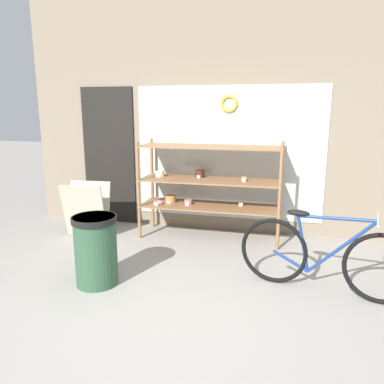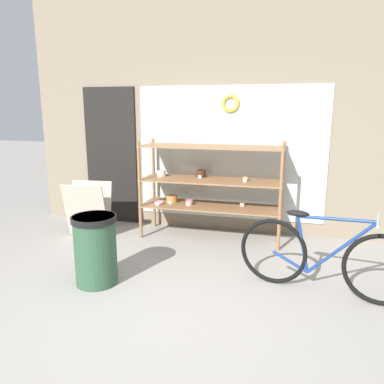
{
  "view_description": "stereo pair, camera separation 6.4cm",
  "coord_description": "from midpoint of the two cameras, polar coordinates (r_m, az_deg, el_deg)",
  "views": [
    {
      "loc": [
        1.0,
        -2.83,
        1.79
      ],
      "look_at": [
        0.01,
        1.13,
        0.87
      ],
      "focal_mm": 35.0,
      "sensor_mm": 36.0,
      "label": 1
    },
    {
      "loc": [
        1.07,
        -2.81,
        1.79
      ],
      "look_at": [
        0.01,
        1.13,
        0.87
      ],
      "focal_mm": 35.0,
      "sensor_mm": 36.0,
      "label": 2
    }
  ],
  "objects": [
    {
      "name": "sandwich_board",
      "position": [
        5.47,
        -15.22,
        -2.57
      ],
      "size": [
        0.63,
        0.43,
        0.77
      ],
      "rotation": [
        0.0,
        0.0,
        0.08
      ],
      "color": "#B2A893",
      "rests_on": "ground_plane"
    },
    {
      "name": "ground_plane",
      "position": [
        3.5,
        -4.65,
        -18.11
      ],
      "size": [
        30.0,
        30.0,
        0.0
      ],
      "primitive_type": "plane",
      "color": "gray"
    },
    {
      "name": "trash_bin",
      "position": [
        3.99,
        -14.05,
        -8.18
      ],
      "size": [
        0.45,
        0.45,
        0.73
      ],
      "color": "#2D5138",
      "rests_on": "ground_plane"
    },
    {
      "name": "bicycle",
      "position": [
        3.9,
        19.87,
        -9.4
      ],
      "size": [
        1.67,
        0.52,
        0.82
      ],
      "rotation": [
        0.0,
        0.0,
        -0.21
      ],
      "color": "black",
      "rests_on": "ground_plane"
    },
    {
      "name": "display_case",
      "position": [
        5.15,
        2.84,
        1.71
      ],
      "size": [
        1.93,
        0.59,
        1.35
      ],
      "color": "#8E6642",
      "rests_on": "ground_plane"
    },
    {
      "name": "storefront_facade",
      "position": [
        5.47,
        3.75,
        11.84
      ],
      "size": [
        5.74,
        0.13,
        3.52
      ],
      "color": "gray",
      "rests_on": "ground_plane"
    }
  ]
}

